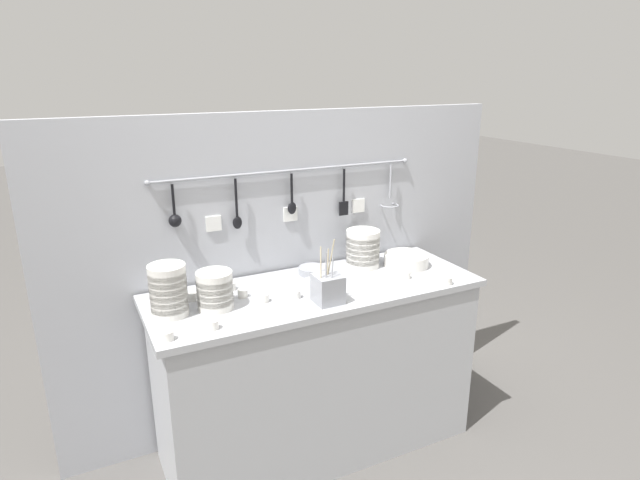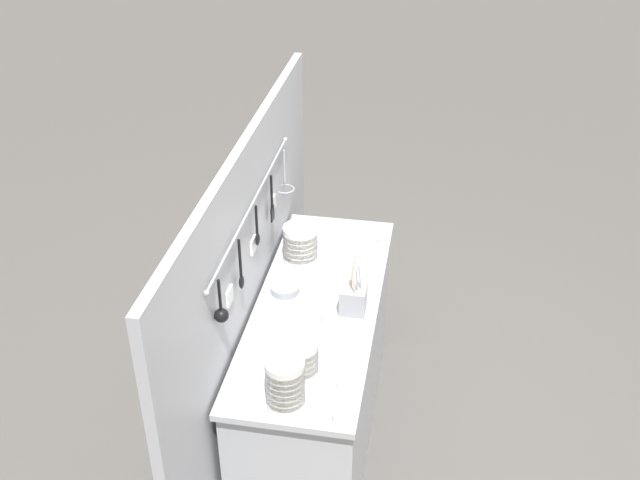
{
  "view_description": "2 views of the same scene",
  "coord_description": "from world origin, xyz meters",
  "views": [
    {
      "loc": [
        -0.98,
        -2.02,
        1.78
      ],
      "look_at": [
        0.01,
        -0.02,
        1.07
      ],
      "focal_mm": 30.0,
      "sensor_mm": 36.0,
      "label": 1
    },
    {
      "loc": [
        -2.67,
        -0.48,
        2.89
      ],
      "look_at": [
        0.06,
        -0.0,
        1.14
      ],
      "focal_mm": 42.0,
      "sensor_mm": 36.0,
      "label": 2
    }
  ],
  "objects": [
    {
      "name": "ground_plane",
      "position": [
        0.0,
        0.0,
        0.0
      ],
      "size": [
        20.0,
        20.0,
        0.0
      ],
      "primitive_type": "plane",
      "color": "#514F4C"
    },
    {
      "name": "counter",
      "position": [
        0.0,
        0.0,
        0.42
      ],
      "size": [
        1.52,
        0.55,
        0.84
      ],
      "color": "#ADAFB5",
      "rests_on": "ground"
    },
    {
      "name": "back_wall",
      "position": [
        -0.0,
        0.31,
        0.81
      ],
      "size": [
        2.32,
        0.11,
        1.61
      ],
      "color": "#A8AAB2",
      "rests_on": "ground"
    },
    {
      "name": "bowl_stack_wide_centre",
      "position": [
        0.33,
        0.14,
        0.94
      ],
      "size": [
        0.17,
        0.17,
        0.19
      ],
      "color": "silver",
      "rests_on": "counter"
    },
    {
      "name": "bowl_stack_nested_right",
      "position": [
        -0.47,
        -0.01,
        0.92
      ],
      "size": [
        0.15,
        0.15,
        0.16
      ],
      "color": "silver",
      "rests_on": "counter"
    },
    {
      "name": "bowl_stack_tall_left",
      "position": [
        -0.65,
        0.01,
        0.95
      ],
      "size": [
        0.15,
        0.15,
        0.21
      ],
      "color": "silver",
      "rests_on": "counter"
    },
    {
      "name": "plate_stack",
      "position": [
        0.53,
        0.05,
        0.87
      ],
      "size": [
        0.22,
        0.22,
        0.06
      ],
      "color": "silver",
      "rests_on": "counter"
    },
    {
      "name": "steel_mixing_bowl",
      "position": [
        0.06,
        0.16,
        0.86
      ],
      "size": [
        0.14,
        0.14,
        0.03
      ],
      "color": "#93969E",
      "rests_on": "counter"
    },
    {
      "name": "cutlery_caddy",
      "position": [
        -0.03,
        -0.17,
        0.91
      ],
      "size": [
        0.11,
        0.11,
        0.28
      ],
      "color": "#93969E",
      "rests_on": "counter"
    },
    {
      "name": "cup_back_left",
      "position": [
        -0.36,
        0.15,
        0.86
      ],
      "size": [
        0.04,
        0.04,
        0.04
      ],
      "color": "silver",
      "rests_on": "counter"
    },
    {
      "name": "cup_beside_plates",
      "position": [
        -0.53,
        -0.19,
        0.86
      ],
      "size": [
        0.04,
        0.04,
        0.04
      ],
      "color": "silver",
      "rests_on": "counter"
    },
    {
      "name": "cup_front_left",
      "position": [
        -0.13,
        -0.06,
        0.86
      ],
      "size": [
        0.04,
        0.04,
        0.04
      ],
      "color": "silver",
      "rests_on": "counter"
    },
    {
      "name": "cup_mid_row",
      "position": [
        -0.71,
        -0.2,
        0.86
      ],
      "size": [
        0.04,
        0.04,
        0.04
      ],
      "color": "silver",
      "rests_on": "counter"
    },
    {
      "name": "cup_back_right",
      "position": [
        0.56,
        -0.23,
        0.86
      ],
      "size": [
        0.04,
        0.04,
        0.04
      ],
      "color": "silver",
      "rests_on": "counter"
    },
    {
      "name": "cup_edge_far",
      "position": [
        -0.02,
        0.03,
        0.86
      ],
      "size": [
        0.04,
        0.04,
        0.04
      ],
      "color": "silver",
      "rests_on": "counter"
    },
    {
      "name": "cup_edge_near",
      "position": [
        -0.54,
        0.11,
        0.86
      ],
      "size": [
        0.04,
        0.04,
        0.04
      ],
      "color": "silver",
      "rests_on": "counter"
    },
    {
      "name": "cup_front_right",
      "position": [
        -0.33,
        0.05,
        0.86
      ],
      "size": [
        0.04,
        0.04,
        0.04
      ],
      "color": "silver",
      "rests_on": "counter"
    },
    {
      "name": "cup_centre",
      "position": [
        0.43,
        -0.09,
        0.86
      ],
      "size": [
        0.04,
        0.04,
        0.04
      ],
      "color": "silver",
      "rests_on": "counter"
    },
    {
      "name": "cup_by_caddy",
      "position": [
        -0.27,
        -0.04,
        0.86
      ],
      "size": [
        0.04,
        0.04,
        0.04
      ],
      "color": "silver",
      "rests_on": "counter"
    }
  ]
}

